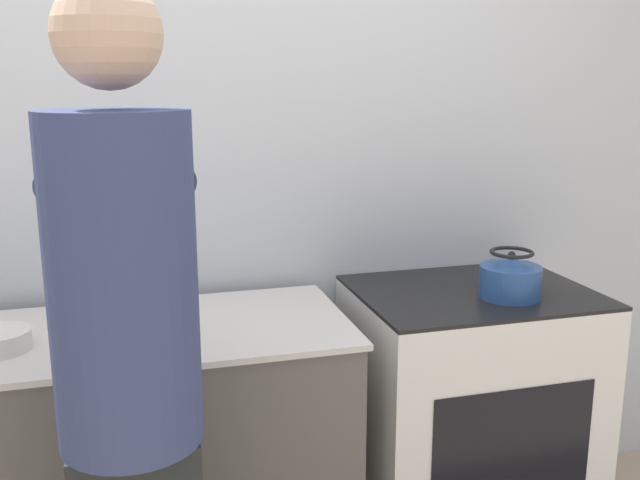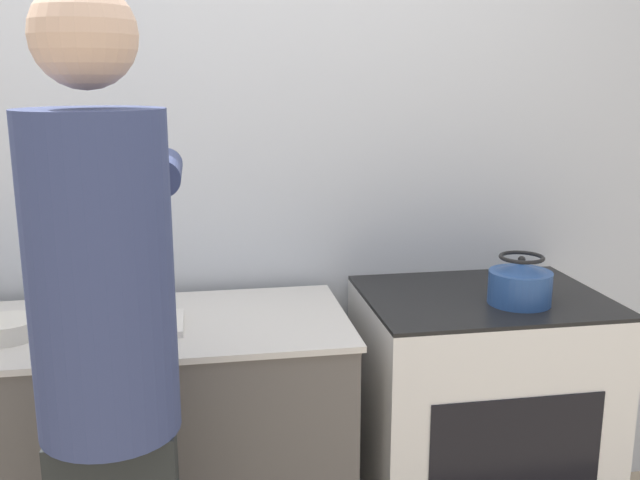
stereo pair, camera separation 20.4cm
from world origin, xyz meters
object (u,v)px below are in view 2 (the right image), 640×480
object	(u,v)px
cutting_board	(132,325)
person	(108,366)
knife	(124,319)
oven	(477,426)
kettle	(520,283)
bowl_prep	(7,329)

from	to	relation	value
cutting_board	person	bearing A→B (deg)	-90.71
person	knife	world-z (taller)	person
oven	person	size ratio (longest dim) A/B	0.51
person	kettle	bearing A→B (deg)	20.93
person	bowl_prep	bearing A→B (deg)	124.51
oven	kettle	size ratio (longest dim) A/B	4.74
cutting_board	kettle	xyz separation A→B (m)	(1.16, -0.05, 0.08)
cutting_board	oven	bearing A→B (deg)	2.52
knife	bowl_prep	xyz separation A→B (m)	(-0.31, -0.04, 0.01)
person	bowl_prep	world-z (taller)	person
knife	cutting_board	bearing A→B (deg)	-14.19
oven	cutting_board	world-z (taller)	oven
oven	kettle	world-z (taller)	kettle
knife	person	bearing A→B (deg)	-60.60
oven	knife	bearing A→B (deg)	-178.65
oven	bowl_prep	bearing A→B (deg)	-177.25
person	cutting_board	bearing A→B (deg)	89.29
oven	cutting_board	bearing A→B (deg)	-177.48
oven	bowl_prep	world-z (taller)	bowl_prep
oven	bowl_prep	size ratio (longest dim) A/B	5.54
cutting_board	knife	world-z (taller)	knife
oven	cutting_board	size ratio (longest dim) A/B	3.12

